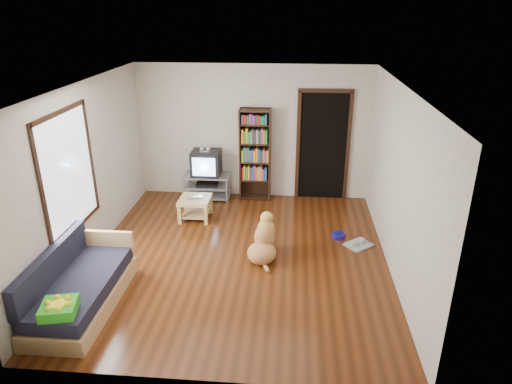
# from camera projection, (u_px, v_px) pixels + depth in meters

# --- Properties ---
(ground) EXTENTS (5.00, 5.00, 0.00)m
(ground) POSITION_uv_depth(u_px,v_px,m) (239.00, 257.00, 7.01)
(ground) COLOR #54260E
(ground) RESTS_ON ground
(ceiling) EXTENTS (5.00, 5.00, 0.00)m
(ceiling) POSITION_uv_depth(u_px,v_px,m) (236.00, 86.00, 6.02)
(ceiling) COLOR white
(ceiling) RESTS_ON ground
(wall_back) EXTENTS (4.50, 0.00, 4.50)m
(wall_back) POSITION_uv_depth(u_px,v_px,m) (253.00, 133.00, 8.82)
(wall_back) COLOR beige
(wall_back) RESTS_ON ground
(wall_front) EXTENTS (4.50, 0.00, 4.50)m
(wall_front) POSITION_uv_depth(u_px,v_px,m) (204.00, 274.00, 4.22)
(wall_front) COLOR beige
(wall_front) RESTS_ON ground
(wall_left) EXTENTS (0.00, 5.00, 5.00)m
(wall_left) POSITION_uv_depth(u_px,v_px,m) (85.00, 174.00, 6.70)
(wall_left) COLOR beige
(wall_left) RESTS_ON ground
(wall_right) EXTENTS (0.00, 5.00, 5.00)m
(wall_right) POSITION_uv_depth(u_px,v_px,m) (398.00, 183.00, 6.34)
(wall_right) COLOR beige
(wall_right) RESTS_ON ground
(green_cushion) EXTENTS (0.45, 0.45, 0.12)m
(green_cushion) POSITION_uv_depth(u_px,v_px,m) (59.00, 308.00, 5.06)
(green_cushion) COLOR green
(green_cushion) RESTS_ON sofa
(laptop) EXTENTS (0.35, 0.29, 0.02)m
(laptop) POSITION_uv_depth(u_px,v_px,m) (194.00, 198.00, 8.10)
(laptop) COLOR white
(laptop) RESTS_ON coffee_table
(dog_bowl) EXTENTS (0.22, 0.22, 0.08)m
(dog_bowl) POSITION_uv_depth(u_px,v_px,m) (339.00, 235.00, 7.59)
(dog_bowl) COLOR navy
(dog_bowl) RESTS_ON ground
(grey_rag) EXTENTS (0.51, 0.50, 0.03)m
(grey_rag) POSITION_uv_depth(u_px,v_px,m) (358.00, 245.00, 7.34)
(grey_rag) COLOR #AAAAAA
(grey_rag) RESTS_ON ground
(window) EXTENTS (0.03, 1.46, 1.70)m
(window) POSITION_uv_depth(u_px,v_px,m) (69.00, 173.00, 6.16)
(window) COLOR white
(window) RESTS_ON wall_left
(doorway) EXTENTS (1.03, 0.05, 2.19)m
(doorway) POSITION_uv_depth(u_px,v_px,m) (323.00, 144.00, 8.76)
(doorway) COLOR black
(doorway) RESTS_ON wall_back
(tv_stand) EXTENTS (0.90, 0.45, 0.50)m
(tv_stand) POSITION_uv_depth(u_px,v_px,m) (207.00, 185.00, 9.05)
(tv_stand) COLOR #99999E
(tv_stand) RESTS_ON ground
(crt_tv) EXTENTS (0.55, 0.52, 0.58)m
(crt_tv) POSITION_uv_depth(u_px,v_px,m) (206.00, 162.00, 8.89)
(crt_tv) COLOR black
(crt_tv) RESTS_ON tv_stand
(bookshelf) EXTENTS (0.60, 0.30, 1.80)m
(bookshelf) POSITION_uv_depth(u_px,v_px,m) (255.00, 150.00, 8.78)
(bookshelf) COLOR black
(bookshelf) RESTS_ON ground
(sofa) EXTENTS (0.80, 1.80, 0.80)m
(sofa) POSITION_uv_depth(u_px,v_px,m) (79.00, 289.00, 5.79)
(sofa) COLOR tan
(sofa) RESTS_ON ground
(coffee_table) EXTENTS (0.55, 0.55, 0.40)m
(coffee_table) POSITION_uv_depth(u_px,v_px,m) (195.00, 204.00, 8.17)
(coffee_table) COLOR #D7BA6E
(coffee_table) RESTS_ON ground
(dog) EXTENTS (0.51, 0.86, 0.70)m
(dog) POSITION_uv_depth(u_px,v_px,m) (264.00, 242.00, 6.93)
(dog) COLOR #B47545
(dog) RESTS_ON ground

